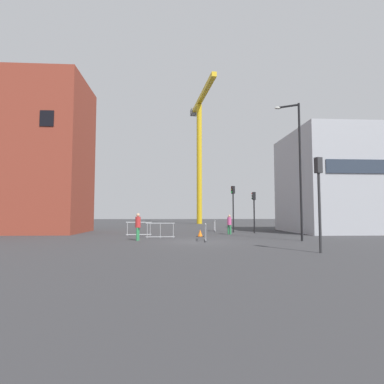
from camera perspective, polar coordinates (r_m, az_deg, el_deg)
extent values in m
plane|color=#333335|center=(19.09, 1.37, -9.17)|extent=(160.00, 160.00, 0.00)
cube|color=brown|center=(31.85, -28.15, 5.91)|extent=(10.30, 7.22, 13.89)
cube|color=black|center=(27.90, -25.27, 12.22)|extent=(1.10, 0.06, 1.30)
cube|color=#A8AAB2|center=(33.12, 28.45, 1.51)|extent=(13.14, 9.20, 9.26)
cylinder|color=gold|center=(52.95, 1.36, 5.32)|extent=(0.90, 0.90, 20.62)
cube|color=gold|center=(53.07, 1.95, 17.31)|extent=(2.44, 16.34, 0.70)
cube|color=slate|center=(60.55, 0.37, 14.57)|extent=(1.39, 1.92, 1.10)
cylinder|color=black|center=(20.87, 19.41, 3.68)|extent=(0.14, 0.14, 8.86)
cube|color=black|center=(21.93, 17.36, 14.89)|extent=(1.20, 0.73, 0.10)
ellipsoid|color=silver|center=(22.02, 15.61, 14.73)|extent=(0.44, 0.24, 0.16)
cylinder|color=black|center=(27.83, 11.43, -4.46)|extent=(0.12, 0.12, 2.93)
cube|color=black|center=(27.87, 11.38, -0.72)|extent=(0.31, 0.27, 0.70)
sphere|color=red|center=(27.86, 11.02, -0.27)|extent=(0.11, 0.11, 0.11)
sphere|color=#3C2905|center=(27.84, 11.03, -0.73)|extent=(0.11, 0.11, 0.11)
sphere|color=#07330F|center=(27.83, 11.03, -1.18)|extent=(0.11, 0.11, 0.11)
cylinder|color=black|center=(28.67, 7.64, -3.85)|extent=(0.12, 0.12, 3.56)
cube|color=black|center=(28.76, 7.60, 0.40)|extent=(0.36, 0.34, 0.70)
sphere|color=#390605|center=(28.67, 7.32, 0.85)|extent=(0.11, 0.11, 0.11)
sphere|color=#3C2905|center=(28.65, 7.32, 0.41)|extent=(0.11, 0.11, 0.11)
sphere|color=green|center=(28.63, 7.33, -0.03)|extent=(0.11, 0.11, 0.11)
cylinder|color=#2D2D30|center=(14.72, 22.54, -3.54)|extent=(0.12, 0.12, 3.51)
cube|color=#2D2D30|center=(14.88, 22.32, 4.60)|extent=(0.34, 0.31, 0.70)
sphere|color=#390605|center=(15.03, 22.78, 5.37)|extent=(0.11, 0.11, 0.11)
sphere|color=#F2A514|center=(15.00, 22.80, 4.54)|extent=(0.11, 0.11, 0.11)
sphere|color=#07330F|center=(14.97, 22.83, 3.71)|extent=(0.11, 0.11, 0.11)
cylinder|color=#2D844C|center=(25.98, 7.12, -6.92)|extent=(0.14, 0.14, 0.77)
cylinder|color=#2D844C|center=(26.09, 6.75, -6.92)|extent=(0.14, 0.14, 0.77)
cylinder|color=#D14C8C|center=(26.01, 6.92, -5.37)|extent=(0.34, 0.34, 0.64)
sphere|color=tan|center=(26.00, 6.91, -4.44)|extent=(0.21, 0.21, 0.21)
cylinder|color=#2D844C|center=(20.32, -9.88, -7.63)|extent=(0.14, 0.14, 0.82)
cylinder|color=#2D844C|center=(20.13, -10.09, -7.67)|extent=(0.14, 0.14, 0.82)
cylinder|color=red|center=(20.19, -9.96, -5.51)|extent=(0.34, 0.34, 0.69)
sphere|color=tan|center=(20.18, -9.94, -4.22)|extent=(0.22, 0.22, 0.22)
cube|color=#9EA0A5|center=(21.79, -5.87, -5.74)|extent=(2.02, 0.12, 0.06)
cube|color=#9EA0A5|center=(21.84, -5.89, -8.24)|extent=(2.02, 0.12, 0.06)
cylinder|color=#9EA0A5|center=(21.84, -8.28, -7.10)|extent=(0.04, 0.04, 1.05)
cylinder|color=#9EA0A5|center=(21.82, -5.88, -7.12)|extent=(0.04, 0.04, 1.05)
cylinder|color=#9EA0A5|center=(21.83, -3.48, -7.14)|extent=(0.04, 0.04, 1.05)
cube|color=#B2B5BA|center=(30.33, 4.21, -5.27)|extent=(0.29, 2.48, 0.06)
cube|color=#B2B5BA|center=(30.36, 4.22, -7.06)|extent=(0.29, 2.48, 0.06)
cylinder|color=#B2B5BA|center=(29.23, 4.31, -6.34)|extent=(0.04, 0.04, 1.05)
cylinder|color=#B2B5BA|center=(30.34, 4.22, -6.26)|extent=(0.04, 0.04, 1.05)
cylinder|color=#B2B5BA|center=(31.46, 4.13, -6.18)|extent=(0.04, 0.04, 1.05)
cube|color=#B2B5BA|center=(24.36, -9.79, -5.52)|extent=(1.93, 0.25, 0.06)
cube|color=#B2B5BA|center=(24.40, -9.82, -7.75)|extent=(1.93, 0.25, 0.06)
cylinder|color=#B2B5BA|center=(24.40, -11.87, -6.73)|extent=(0.04, 0.04, 1.05)
cylinder|color=#B2B5BA|center=(24.38, -9.81, -6.76)|extent=(0.04, 0.04, 1.05)
cylinder|color=#B2B5BA|center=(24.38, -7.75, -6.78)|extent=(0.04, 0.04, 1.05)
cube|color=gray|center=(19.56, 2.52, -5.96)|extent=(0.23, 2.05, 0.06)
cube|color=gray|center=(19.61, 2.53, -8.74)|extent=(0.23, 2.05, 0.06)
cylinder|color=gray|center=(18.66, 2.58, -7.67)|extent=(0.04, 0.04, 1.05)
cylinder|color=gray|center=(19.58, 2.53, -7.50)|extent=(0.04, 0.04, 1.05)
cylinder|color=gray|center=(20.50, 2.48, -7.34)|extent=(0.04, 0.04, 1.05)
cube|color=black|center=(23.15, 1.52, -8.23)|extent=(0.52, 0.52, 0.03)
cone|color=orange|center=(23.14, 1.51, -7.62)|extent=(0.40, 0.40, 0.52)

